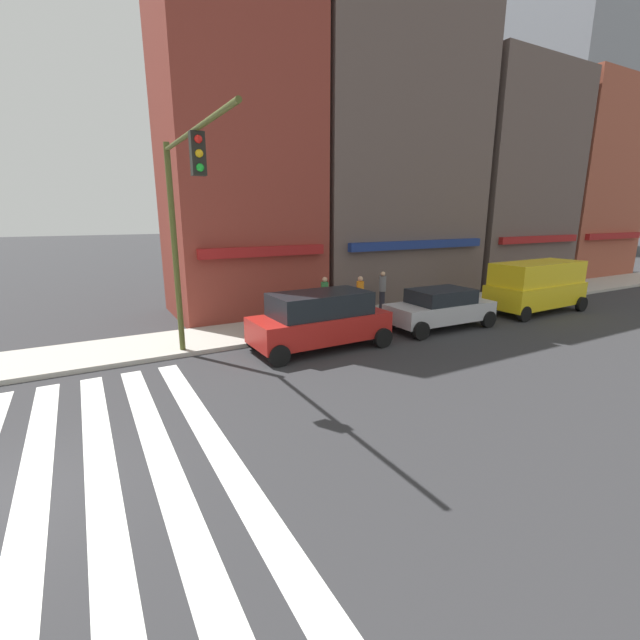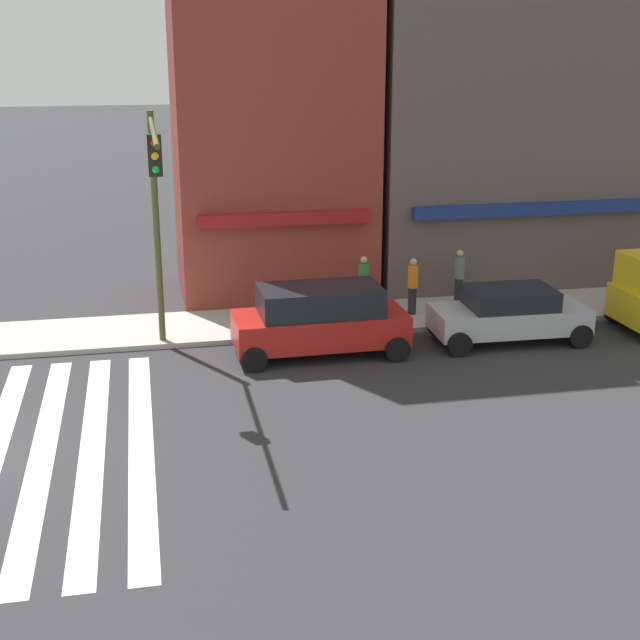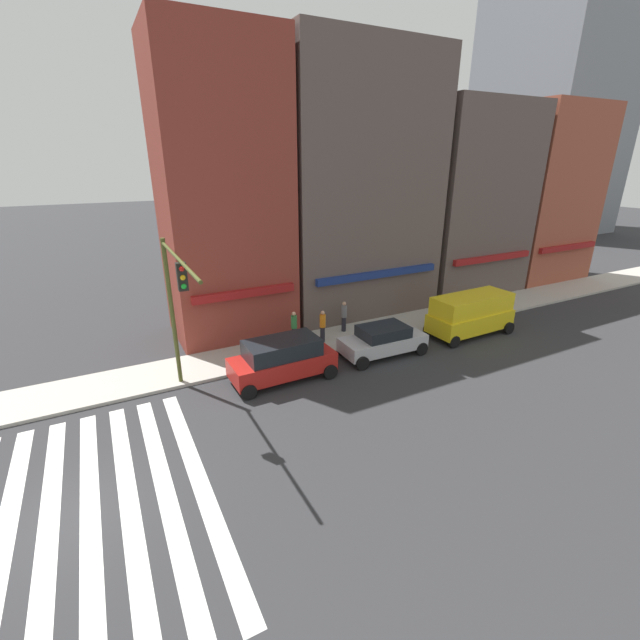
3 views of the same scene
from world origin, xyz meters
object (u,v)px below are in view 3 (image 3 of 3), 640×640
Objects in this scene: van_yellow at (471,313)px; pedestrian_grey_coat at (344,316)px; traffic_signal at (176,296)px; pedestrian_orange_vest at (323,326)px; pedestrian_green_top at (294,327)px; sedan_silver at (383,340)px; suv_red at (282,359)px.

van_yellow reaches higher than pedestrian_grey_coat.
pedestrian_orange_vest is at bearing 18.24° from traffic_signal.
traffic_signal is 3.70× the size of pedestrian_grey_coat.
pedestrian_grey_coat is at bearing 163.51° from pedestrian_orange_vest.
pedestrian_green_top is (-1.42, 0.56, 0.00)m from pedestrian_orange_vest.
pedestrian_grey_coat reaches higher than sedan_silver.
sedan_silver is at bearing -0.70° from traffic_signal.
van_yellow is 7.16m from pedestrian_grey_coat.
pedestrian_grey_coat is (-6.29, 3.42, -0.21)m from van_yellow.
pedestrian_grey_coat and pedestrian_green_top have the same top height.
pedestrian_green_top is at bearing 56.76° from suv_red.
traffic_signal is at bearing 177.90° from van_yellow.
van_yellow is at bearing -0.43° from traffic_signal.
pedestrian_green_top is (-9.49, 3.20, -0.21)m from van_yellow.
sedan_silver is 2.51× the size of pedestrian_green_top.
van_yellow is at bearing -120.22° from pedestrian_grey_coat.
pedestrian_grey_coat is at bearing 149.76° from van_yellow.
pedestrian_orange_vest is (-8.07, 2.64, -0.21)m from van_yellow.
traffic_signal is 10.60m from pedestrian_grey_coat.
sedan_silver is at bearing -177.08° from pedestrian_grey_coat.
pedestrian_orange_vest reaches higher than sedan_silver.
traffic_signal is 1.48× the size of sedan_silver.
pedestrian_green_top is (-3.48, 3.20, 0.23)m from sedan_silver.
suv_red is 0.94× the size of van_yellow.
suv_red is at bearing 51.20° from pedestrian_green_top.
van_yellow is (6.01, -0.00, 0.44)m from sedan_silver.
sedan_silver is 3.44m from pedestrian_grey_coat.
sedan_silver is 2.51× the size of pedestrian_orange_vest.
pedestrian_grey_coat and pedestrian_orange_vest have the same top height.
traffic_signal is 1.38× the size of suv_red.
pedestrian_orange_vest is 1.00× the size of pedestrian_green_top.
van_yellow is at bearing -0.95° from suv_red.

